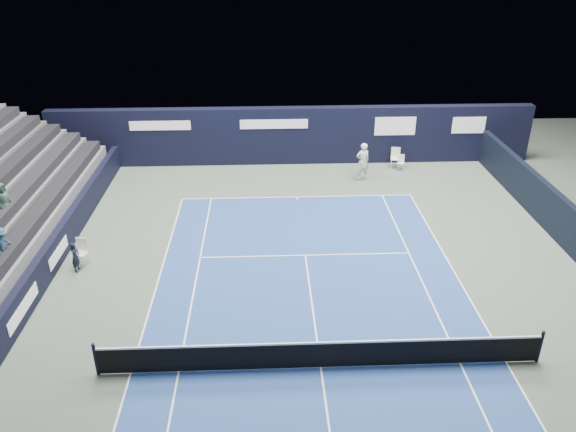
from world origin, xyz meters
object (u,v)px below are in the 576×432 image
line_judge_chair (81,250)px  tennis_net (321,354)px  folding_chair_back_b (395,156)px  tennis_player (363,161)px  folding_chair_back_a (401,159)px

line_judge_chair → tennis_net: 10.52m
folding_chair_back_b → line_judge_chair: 16.90m
folding_chair_back_b → tennis_player: size_ratio=0.56×
line_judge_chair → tennis_net: tennis_net is taller
folding_chair_back_a → line_judge_chair: (-14.28, -9.10, 0.06)m
folding_chair_back_b → line_judge_chair: folding_chair_back_b is taller
folding_chair_back_a → tennis_player: tennis_player is taller
tennis_net → folding_chair_back_b: bearing=70.5°
line_judge_chair → folding_chair_back_a: bearing=47.3°
tennis_player → tennis_net: bearing=-103.9°
folding_chair_back_b → line_judge_chair: size_ratio=1.02×
folding_chair_back_a → line_judge_chair: size_ratio=0.77×
folding_chair_back_a → tennis_net: tennis_net is taller
folding_chair_back_a → line_judge_chair: line_judge_chair is taller
folding_chair_back_a → folding_chair_back_b: size_ratio=0.75×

